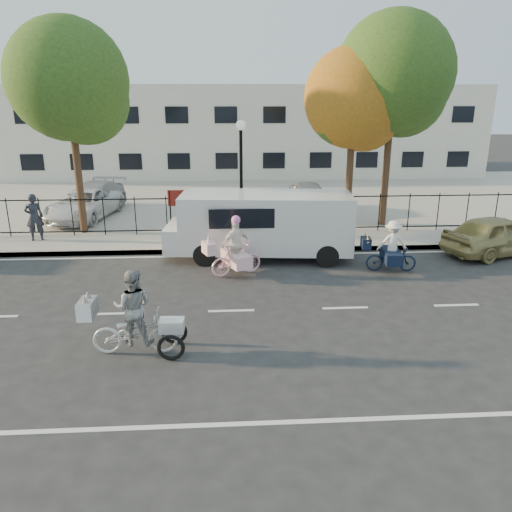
{
  "coord_description": "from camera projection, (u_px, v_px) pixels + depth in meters",
  "views": [
    {
      "loc": [
        -0.08,
        -11.89,
        5.32
      ],
      "look_at": [
        0.72,
        1.2,
        1.1
      ],
      "focal_mm": 35.0,
      "sensor_mm": 36.0,
      "label": 1
    }
  ],
  "objects": [
    {
      "name": "tree_east",
      "position": [
        396.0,
        79.0,
        19.34
      ],
      "size": [
        4.62,
        4.62,
        8.48
      ],
      "color": "#442D1D",
      "rests_on": "ground"
    },
    {
      "name": "building",
      "position": [
        226.0,
        130.0,
        35.76
      ],
      "size": [
        34.0,
        10.0,
        6.0
      ],
      "primitive_type": "cube",
      "color": "silver",
      "rests_on": "ground"
    },
    {
      "name": "lot_car_a",
      "position": [
        93.0,
        198.0,
        22.83
      ],
      "size": [
        2.61,
        4.98,
        1.38
      ],
      "primitive_type": "imported",
      "rotation": [
        0.0,
        0.0,
        -0.15
      ],
      "color": "#B2B3BA",
      "rests_on": "parking_lot"
    },
    {
      "name": "white_van",
      "position": [
        263.0,
        223.0,
        16.86
      ],
      "size": [
        6.38,
        2.6,
        2.21
      ],
      "rotation": [
        0.0,
        0.0,
        -0.09
      ],
      "color": "white",
      "rests_on": "ground"
    },
    {
      "name": "gold_sedan",
      "position": [
        498.0,
        235.0,
        17.36
      ],
      "size": [
        4.4,
        2.88,
        1.39
      ],
      "primitive_type": "imported",
      "rotation": [
        0.0,
        0.0,
        1.9
      ],
      "color": "tan",
      "rests_on": "ground"
    },
    {
      "name": "lot_car_b",
      "position": [
        84.0,
        205.0,
        21.82
      ],
      "size": [
        2.91,
        4.86,
        1.26
      ],
      "primitive_type": "imported",
      "rotation": [
        0.0,
        0.0,
        -0.19
      ],
      "color": "white",
      "rests_on": "parking_lot"
    },
    {
      "name": "curb",
      "position": [
        229.0,
        251.0,
        17.71
      ],
      "size": [
        60.0,
        0.1,
        0.15
      ],
      "primitive_type": "cube",
      "color": "#A8A399",
      "rests_on": "ground"
    },
    {
      "name": "parking_lot",
      "position": [
        228.0,
        197.0,
        27.16
      ],
      "size": [
        60.0,
        15.6,
        0.15
      ],
      "primitive_type": "cube",
      "color": "#A8A399",
      "rests_on": "ground"
    },
    {
      "name": "street_sign",
      "position": [
        179.0,
        204.0,
        18.85
      ],
      "size": [
        0.85,
        0.06,
        1.8
      ],
      "color": "black",
      "rests_on": "sidewalk"
    },
    {
      "name": "lamppost",
      "position": [
        241.0,
        158.0,
        18.47
      ],
      "size": [
        0.36,
        0.36,
        4.33
      ],
      "color": "black",
      "rests_on": "sidewalk"
    },
    {
      "name": "zebra_trike",
      "position": [
        134.0,
        322.0,
        10.62
      ],
      "size": [
        2.21,
        0.84,
        1.9
      ],
      "rotation": [
        0.0,
        0.0,
        1.55
      ],
      "color": "silver",
      "rests_on": "ground"
    },
    {
      "name": "pedestrian",
      "position": [
        34.0,
        217.0,
        18.48
      ],
      "size": [
        0.74,
        0.59,
        1.76
      ],
      "primitive_type": "imported",
      "rotation": [
        0.0,
        0.0,
        3.44
      ],
      "color": "black",
      "rests_on": "sidewalk"
    },
    {
      "name": "lot_car_d",
      "position": [
        308.0,
        198.0,
        22.73
      ],
      "size": [
        1.76,
        4.26,
        1.44
      ],
      "primitive_type": "imported",
      "rotation": [
        0.0,
        0.0,
        -0.01
      ],
      "color": "#929498",
      "rests_on": "parking_lot"
    },
    {
      "name": "iron_fence",
      "position": [
        228.0,
        214.0,
        19.5
      ],
      "size": [
        58.0,
        0.06,
        1.5
      ],
      "primitive_type": null,
      "color": "black",
      "rests_on": "sidewalk"
    },
    {
      "name": "sidewalk",
      "position": [
        229.0,
        242.0,
        18.7
      ],
      "size": [
        60.0,
        2.2,
        0.15
      ],
      "primitive_type": "cube",
      "color": "#A8A399",
      "rests_on": "ground"
    },
    {
      "name": "road_markings",
      "position": [
        231.0,
        311.0,
        12.93
      ],
      "size": [
        60.0,
        9.52,
        0.01
      ],
      "primitive_type": null,
      "color": "silver",
      "rests_on": "ground"
    },
    {
      "name": "unicorn_bike",
      "position": [
        235.0,
        253.0,
        15.32
      ],
      "size": [
        1.91,
        1.39,
        1.89
      ],
      "rotation": [
        0.0,
        0.0,
        1.95
      ],
      "color": "#FFC2CE",
      "rests_on": "ground"
    },
    {
      "name": "bull_bike",
      "position": [
        391.0,
        251.0,
        15.71
      ],
      "size": [
        1.79,
        1.23,
        1.64
      ],
      "rotation": [
        0.0,
        0.0,
        1.47
      ],
      "color": "#0F1B35",
      "rests_on": "ground"
    },
    {
      "name": "tree_mid",
      "position": [
        357.0,
        103.0,
        19.52
      ],
      "size": [
        3.94,
        3.94,
        7.23
      ],
      "color": "#442D1D",
      "rests_on": "ground"
    },
    {
      "name": "tree_west",
      "position": [
        73.0,
        86.0,
        18.22
      ],
      "size": [
        4.4,
        4.4,
        8.07
      ],
      "color": "#442D1D",
      "rests_on": "ground"
    },
    {
      "name": "ground",
      "position": [
        231.0,
        311.0,
        12.93
      ],
      "size": [
        120.0,
        120.0,
        0.0
      ],
      "primitive_type": "plane",
      "color": "#333334"
    }
  ]
}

